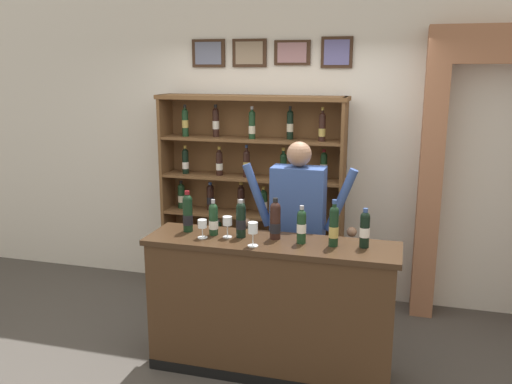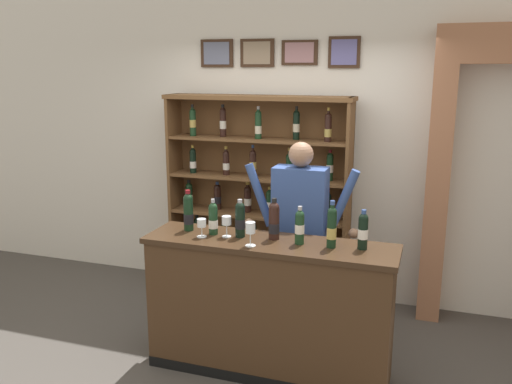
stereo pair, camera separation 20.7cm
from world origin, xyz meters
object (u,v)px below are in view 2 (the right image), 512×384
Objects in this scene: wine_glass_spare at (226,222)px; tasting_bottle_riserva at (300,226)px; tasting_counter at (269,308)px; wine_glass_left at (250,229)px; tasting_bottle_bianco at (240,219)px; tasting_bottle_rosso at (332,227)px; tasting_bottle_prosecco at (213,218)px; tasting_bottle_vin_santo at (363,230)px; wine_shelf at (259,195)px; tasting_bottle_grappa at (188,212)px; shopkeeper at (300,221)px; wine_glass_center at (202,224)px; tasting_bottle_chianti at (274,221)px.

tasting_bottle_riserva is at bearing 1.90° from wine_glass_spare.
tasting_counter is 0.67m from wine_glass_left.
tasting_bottle_bianco is 0.85× the size of tasting_bottle_rosso.
tasting_bottle_prosecco is 0.95× the size of tasting_bottle_bianco.
wine_shelf is at bearing 132.71° from tasting_bottle_vin_santo.
wine_shelf reaches higher than tasting_bottle_prosecco.
wine_glass_spare is at bearing -178.10° from tasting_bottle_riserva.
tasting_bottle_vin_santo is 0.99m from wine_glass_spare.
tasting_bottle_vin_santo is 1.76× the size of wine_glass_spare.
wine_shelf is 1.33m from tasting_bottle_bianco.
tasting_bottle_vin_santo reaches higher than tasting_bottle_riserva.
tasting_bottle_rosso is 2.11× the size of wine_glass_spare.
tasting_counter is at bearing -4.24° from tasting_bottle_prosecco.
tasting_bottle_grappa is at bearing 171.98° from tasting_bottle_prosecco.
tasting_bottle_riserva is at bearing -1.35° from tasting_bottle_prosecco.
tasting_bottle_bianco is at bearing 129.01° from wine_glass_left.
shopkeeper is 0.85m from wine_glass_center.
tasting_bottle_grappa is at bearing -179.80° from tasting_bottle_chianti.
wine_glass_left is at bearing -30.60° from wine_glass_spare.
tasting_bottle_grappa is 0.22m from tasting_bottle_prosecco.
wine_glass_center is at bearing -173.85° from tasting_bottle_riserva.
tasting_bottle_vin_santo is at bearing -40.81° from shopkeeper.
tasting_bottle_grappa reaches higher than wine_glass_spare.
tasting_bottle_chianti reaches higher than tasting_bottle_prosecco.
tasting_counter is 0.69m from tasting_bottle_riserva.
tasting_bottle_bianco is 0.29m from wine_glass_center.
tasting_bottle_vin_santo is at bearing -47.29° from wine_shelf.
wine_shelf is 1.18× the size of shopkeeper.
wine_glass_center reaches higher than tasting_counter.
tasting_bottle_prosecco is at bearing 178.71° from tasting_bottle_rosso.
tasting_bottle_chianti is at bearing 13.73° from wine_glass_center.
tasting_bottle_prosecco is at bearing 175.76° from tasting_counter.
wine_glass_left is (-0.54, -0.15, -0.03)m from tasting_bottle_rosso.
wine_glass_left is at bearing -50.99° from tasting_bottle_bianco.
tasting_bottle_chianti is 0.35m from wine_glass_spare.
wine_glass_left is at bearing -164.30° from tasting_bottle_rosso.
wine_glass_spare is (-0.99, -0.05, -0.02)m from tasting_bottle_vin_santo.
tasting_bottle_vin_santo is (0.44, 0.03, 0.00)m from tasting_bottle_riserva.
shopkeeper reaches higher than wine_glass_spare.
tasting_bottle_bianco is 1.79× the size of wine_glass_spare.
tasting_bottle_riserva is (0.22, 0.02, 0.65)m from tasting_counter.
shopkeeper reaches higher than tasting_bottle_prosecco.
wine_shelf is 14.42× the size of wine_glass_center.
tasting_bottle_prosecco is (0.22, -0.03, -0.02)m from tasting_bottle_grappa.
tasting_bottle_vin_santo reaches higher than wine_glass_spare.
tasting_bottle_grappa is 0.89m from tasting_bottle_riserva.
shopkeeper is 6.04× the size of tasting_bottle_vin_santo.
tasting_bottle_grappa is at bearing 179.29° from tasting_bottle_vin_santo.
wine_glass_left is at bearing -19.54° from tasting_bottle_grappa.
wine_shelf is 6.54× the size of tasting_bottle_chianti.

